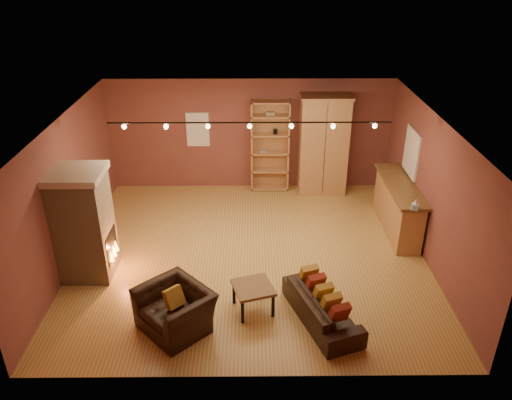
{
  "coord_description": "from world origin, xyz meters",
  "views": [
    {
      "loc": [
        0.04,
        -8.56,
        5.59
      ],
      "look_at": [
        0.12,
        0.2,
        1.13
      ],
      "focal_mm": 35.0,
      "sensor_mm": 36.0,
      "label": 1
    }
  ],
  "objects_px": {
    "bookcase": "(270,145)",
    "armchair": "(175,303)",
    "armoire": "(323,145)",
    "fireplace": "(84,224)",
    "loveseat": "(322,302)",
    "bar_counter": "(398,207)",
    "coffee_table": "(253,290)"
  },
  "relations": [
    {
      "from": "bookcase",
      "to": "armchair",
      "type": "height_order",
      "value": "bookcase"
    },
    {
      "from": "armoire",
      "to": "armchair",
      "type": "relative_size",
      "value": 1.92
    },
    {
      "from": "fireplace",
      "to": "armoire",
      "type": "bearing_deg",
      "value": 36.16
    },
    {
      "from": "bookcase",
      "to": "coffee_table",
      "type": "xyz_separation_m",
      "value": [
        -0.44,
        -4.86,
        -0.76
      ]
    },
    {
      "from": "coffee_table",
      "to": "loveseat",
      "type": "bearing_deg",
      "value": -13.71
    },
    {
      "from": "fireplace",
      "to": "bar_counter",
      "type": "relative_size",
      "value": 0.92
    },
    {
      "from": "bookcase",
      "to": "fireplace",
      "type": "bearing_deg",
      "value": -133.43
    },
    {
      "from": "armoire",
      "to": "coffee_table",
      "type": "bearing_deg",
      "value": -110.46
    },
    {
      "from": "loveseat",
      "to": "fireplace",
      "type": "bearing_deg",
      "value": 51.9
    },
    {
      "from": "armoire",
      "to": "armchair",
      "type": "distance_m",
      "value": 5.98
    },
    {
      "from": "fireplace",
      "to": "coffee_table",
      "type": "bearing_deg",
      "value": -20.17
    },
    {
      "from": "bar_counter",
      "to": "loveseat",
      "type": "distance_m",
      "value": 3.61
    },
    {
      "from": "loveseat",
      "to": "armchair",
      "type": "height_order",
      "value": "armchair"
    },
    {
      "from": "fireplace",
      "to": "coffee_table",
      "type": "distance_m",
      "value": 3.36
    },
    {
      "from": "bookcase",
      "to": "armoire",
      "type": "height_order",
      "value": "armoire"
    },
    {
      "from": "bar_counter",
      "to": "coffee_table",
      "type": "height_order",
      "value": "bar_counter"
    },
    {
      "from": "bookcase",
      "to": "coffee_table",
      "type": "bearing_deg",
      "value": -95.14
    },
    {
      "from": "bookcase",
      "to": "armoire",
      "type": "xyz_separation_m",
      "value": [
        1.3,
        -0.2,
        0.07
      ]
    },
    {
      "from": "armoire",
      "to": "loveseat",
      "type": "relative_size",
      "value": 1.35
    },
    {
      "from": "bar_counter",
      "to": "armchair",
      "type": "bearing_deg",
      "value": -144.43
    },
    {
      "from": "armchair",
      "to": "coffee_table",
      "type": "xyz_separation_m",
      "value": [
        1.26,
        0.44,
        -0.07
      ]
    },
    {
      "from": "fireplace",
      "to": "bar_counter",
      "type": "distance_m",
      "value": 6.46
    },
    {
      "from": "loveseat",
      "to": "coffee_table",
      "type": "distance_m",
      "value": 1.17
    },
    {
      "from": "loveseat",
      "to": "armchair",
      "type": "xyz_separation_m",
      "value": [
        -2.4,
        -0.16,
        0.12
      ]
    },
    {
      "from": "fireplace",
      "to": "bookcase",
      "type": "height_order",
      "value": "bookcase"
    },
    {
      "from": "bar_counter",
      "to": "armchair",
      "type": "relative_size",
      "value": 1.77
    },
    {
      "from": "bar_counter",
      "to": "bookcase",
      "type": "bearing_deg",
      "value": 141.59
    },
    {
      "from": "armoire",
      "to": "fireplace",
      "type": "bearing_deg",
      "value": -143.84
    },
    {
      "from": "bookcase",
      "to": "armchair",
      "type": "bearing_deg",
      "value": -107.74
    },
    {
      "from": "armchair",
      "to": "loveseat",
      "type": "bearing_deg",
      "value": 50.33
    },
    {
      "from": "loveseat",
      "to": "bookcase",
      "type": "bearing_deg",
      "value": -11.85
    },
    {
      "from": "bookcase",
      "to": "bar_counter",
      "type": "bearing_deg",
      "value": -38.41
    }
  ]
}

